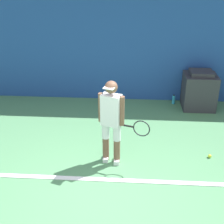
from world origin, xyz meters
TOP-DOWN VIEW (x-y plane):
  - ground_plane at (0.00, 0.00)m, footprint 24.00×24.00m
  - back_wall at (0.00, 4.07)m, footprint 24.00×0.10m
  - court_baseline at (0.00, 0.50)m, footprint 21.60×0.10m
  - tennis_player at (0.08, 1.08)m, footprint 0.91×0.38m
  - tennis_ball at (1.94, 1.31)m, footprint 0.07×0.07m
  - covered_chair at (2.10, 3.61)m, footprint 0.79×0.72m
  - water_bottle at (1.52, 3.80)m, footprint 0.07×0.07m

SIDE VIEW (x-z plane):
  - ground_plane at x=0.00m, z-range 0.00..0.00m
  - court_baseline at x=0.00m, z-range 0.00..0.01m
  - tennis_ball at x=1.94m, z-range 0.00..0.07m
  - water_bottle at x=1.52m, z-range -0.01..0.24m
  - covered_chair at x=2.10m, z-range -0.02..0.95m
  - tennis_player at x=0.08m, z-range 0.09..1.68m
  - back_wall at x=0.00m, z-range 0.00..3.05m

